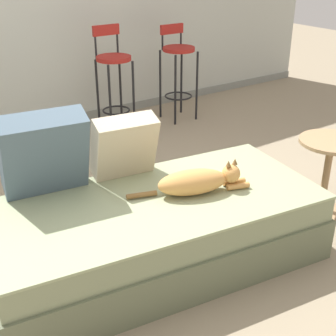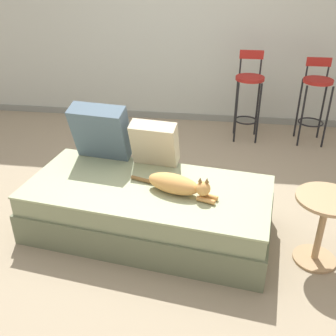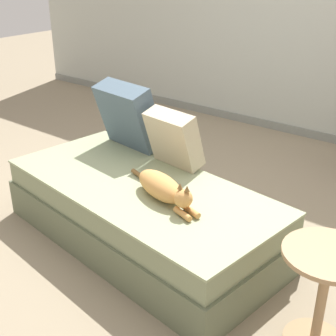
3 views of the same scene
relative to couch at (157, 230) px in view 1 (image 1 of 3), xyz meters
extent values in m
plane|color=gray|center=(0.00, 0.40, -0.22)|extent=(16.00, 16.00, 0.00)
cube|color=gray|center=(0.00, 2.60, -0.18)|extent=(8.00, 0.02, 0.09)
cube|color=#636B50|center=(0.00, 0.00, -0.09)|extent=(2.06, 1.17, 0.27)
cube|color=gray|center=(0.00, 0.00, 0.13)|extent=(2.02, 1.13, 0.17)
cube|color=#98A47B|center=(0.00, 0.00, 0.21)|extent=(2.03, 1.14, 0.02)
cube|color=#4C6070|center=(-0.48, 0.43, 0.47)|extent=(0.52, 0.37, 0.51)
cube|color=beige|center=(0.00, 0.36, 0.42)|extent=(0.42, 0.30, 0.41)
ellipsoid|color=tan|center=(0.21, -0.06, 0.29)|extent=(0.45, 0.29, 0.15)
sphere|color=tan|center=(0.44, -0.14, 0.31)|extent=(0.11, 0.11, 0.11)
cone|color=brown|center=(0.42, -0.14, 0.38)|extent=(0.03, 0.03, 0.04)
cone|color=brown|center=(0.47, -0.14, 0.38)|extent=(0.03, 0.03, 0.04)
cylinder|color=tan|center=(0.47, -0.18, 0.24)|extent=(0.14, 0.08, 0.04)
cylinder|color=tan|center=(0.49, -0.12, 0.24)|extent=(0.14, 0.08, 0.04)
cylinder|color=brown|center=(-0.06, 0.06, 0.23)|extent=(0.18, 0.08, 0.03)
cylinder|color=black|center=(0.72, 1.92, 0.15)|extent=(0.02, 0.02, 0.75)
cylinder|color=black|center=(0.99, 1.92, 0.15)|extent=(0.02, 0.02, 0.75)
cylinder|color=black|center=(0.72, 2.19, 0.15)|extent=(0.02, 0.02, 0.75)
cylinder|color=black|center=(0.99, 2.19, 0.15)|extent=(0.02, 0.02, 0.75)
torus|color=black|center=(0.86, 2.06, 0.02)|extent=(0.28, 0.28, 0.02)
cylinder|color=maroon|center=(0.86, 2.06, 0.55)|extent=(0.34, 0.34, 0.04)
cylinder|color=black|center=(0.74, 2.19, 0.66)|extent=(0.02, 0.02, 0.27)
cylinder|color=black|center=(0.98, 2.19, 0.66)|extent=(0.02, 0.02, 0.27)
cube|color=maroon|center=(0.86, 2.19, 0.79)|extent=(0.28, 0.03, 0.10)
cylinder|color=black|center=(1.49, 1.91, 0.15)|extent=(0.02, 0.02, 0.75)
cylinder|color=black|center=(1.78, 1.91, 0.15)|extent=(0.02, 0.02, 0.75)
cylinder|color=black|center=(1.49, 2.20, 0.15)|extent=(0.02, 0.02, 0.75)
cylinder|color=black|center=(1.78, 2.20, 0.15)|extent=(0.02, 0.02, 0.75)
torus|color=black|center=(1.63, 2.06, 0.03)|extent=(0.30, 0.30, 0.02)
cylinder|color=maroon|center=(1.63, 2.06, 0.55)|extent=(0.34, 0.34, 0.04)
cylinder|color=black|center=(1.51, 2.19, 0.63)|extent=(0.02, 0.02, 0.21)
cylinder|color=black|center=(1.75, 2.19, 0.63)|extent=(0.02, 0.02, 0.21)
cube|color=maroon|center=(1.63, 2.19, 0.73)|extent=(0.28, 0.03, 0.10)
cylinder|color=tan|center=(1.32, -0.18, 0.05)|extent=(0.05, 0.05, 0.54)
cylinder|color=tan|center=(1.32, -0.18, -0.21)|extent=(0.32, 0.32, 0.02)
cylinder|color=tan|center=(1.32, -0.18, 0.33)|extent=(0.44, 0.44, 0.02)
camera|label=1|loc=(-1.28, -1.98, 1.55)|focal=50.00mm
camera|label=2|loc=(0.53, -2.62, 1.82)|focal=42.00mm
camera|label=3|loc=(1.82, -2.06, 1.61)|focal=50.00mm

